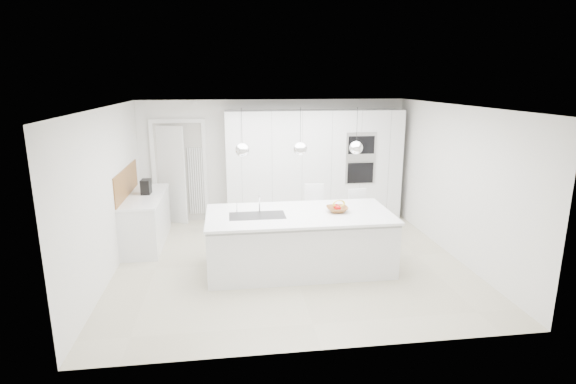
{
  "coord_description": "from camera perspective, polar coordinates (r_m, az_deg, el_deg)",
  "views": [
    {
      "loc": [
        -0.96,
        -6.78,
        2.89
      ],
      "look_at": [
        0.0,
        0.3,
        1.1
      ],
      "focal_mm": 28.0,
      "sensor_mm": 36.0,
      "label": 1
    }
  ],
  "objects": [
    {
      "name": "floor",
      "position": [
        7.43,
        0.31,
        -8.82
      ],
      "size": [
        5.5,
        5.5,
        0.0
      ],
      "primitive_type": "plane",
      "color": "beige",
      "rests_on": "ground"
    },
    {
      "name": "bar_stool_right",
      "position": [
        8.01,
        8.92,
        -3.4
      ],
      "size": [
        0.38,
        0.49,
        1.02
      ],
      "primitive_type": null,
      "rotation": [
        0.0,
        0.0,
        0.09
      ],
      "color": "white",
      "rests_on": "floor"
    },
    {
      "name": "ceiling",
      "position": [
        6.85,
        0.34,
        10.81
      ],
      "size": [
        5.5,
        5.5,
        0.0
      ],
      "primitive_type": "plane",
      "rotation": [
        3.14,
        0.0,
        0.0
      ],
      "color": "white",
      "rests_on": "wall_back"
    },
    {
      "name": "espresso_machine",
      "position": [
        8.42,
        -17.58,
        0.64
      ],
      "size": [
        0.17,
        0.25,
        0.26
      ],
      "primitive_type": "cube",
      "rotation": [
        0.0,
        0.0,
        -0.04
      ],
      "color": "black",
      "rests_on": "left_worktop"
    },
    {
      "name": "apple_b",
      "position": [
        7.04,
        6.1,
        -1.83
      ],
      "size": [
        0.08,
        0.08,
        0.08
      ],
      "primitive_type": "sphere",
      "color": "#BD0A0B",
      "rests_on": "fruit_bowl"
    },
    {
      "name": "apple_a",
      "position": [
        6.95,
        6.3,
        -2.04
      ],
      "size": [
        0.08,
        0.08,
        0.08
      ],
      "primitive_type": "sphere",
      "color": "#BD0A0B",
      "rests_on": "fruit_bowl"
    },
    {
      "name": "pendant_mid",
      "position": [
        6.64,
        1.56,
        5.49
      ],
      "size": [
        0.2,
        0.2,
        0.2
      ],
      "primitive_type": "sphere",
      "color": "white",
      "rests_on": "ceiling"
    },
    {
      "name": "island_worktop",
      "position": [
        6.91,
        1.44,
        -2.84
      ],
      "size": [
        2.84,
        1.4,
        0.04
      ],
      "primitive_type": "cube",
      "color": "white",
      "rests_on": "island_base"
    },
    {
      "name": "tall_cabinets",
      "position": [
        9.31,
        3.32,
        3.28
      ],
      "size": [
        3.6,
        0.6,
        2.3
      ],
      "primitive_type": "cube",
      "color": "white",
      "rests_on": "floor"
    },
    {
      "name": "bar_stool_left",
      "position": [
        7.94,
        3.47,
        -3.11
      ],
      "size": [
        0.39,
        0.52,
        1.09
      ],
      "primitive_type": null,
      "rotation": [
        0.0,
        0.0,
        -0.05
      ],
      "color": "white",
      "rests_on": "floor"
    },
    {
      "name": "left_base_cabinets",
      "position": [
        8.48,
        -17.53,
        -3.47
      ],
      "size": [
        0.6,
        1.8,
        0.86
      ],
      "primitive_type": "cube",
      "color": "white",
      "rests_on": "floor"
    },
    {
      "name": "oak_backsplash",
      "position": [
        8.36,
        -19.83,
        1.21
      ],
      "size": [
        0.02,
        1.8,
        0.5
      ],
      "primitive_type": "cube",
      "color": "olive",
      "rests_on": "wall_left"
    },
    {
      "name": "apple_c",
      "position": [
        7.01,
        6.44,
        -1.96
      ],
      "size": [
        0.07,
        0.07,
        0.07
      ],
      "primitive_type": "sphere",
      "color": "#BD0A0B",
      "rests_on": "fruit_bowl"
    },
    {
      "name": "apple_extra_3",
      "position": [
        6.95,
        6.44,
        -2.08
      ],
      "size": [
        0.08,
        0.08,
        0.08
      ],
      "primitive_type": "sphere",
      "color": "#BD0A0B",
      "rests_on": "fruit_bowl"
    },
    {
      "name": "pendant_left",
      "position": [
        6.55,
        -5.83,
        5.31
      ],
      "size": [
        0.2,
        0.2,
        0.2
      ],
      "primitive_type": "sphere",
      "color": "white",
      "rests_on": "ceiling"
    },
    {
      "name": "radiator",
      "position": [
        9.48,
        -11.59,
        1.36
      ],
      "size": [
        0.32,
        0.04,
        1.4
      ],
      "primitive_type": null,
      "color": "white",
      "rests_on": "floor"
    },
    {
      "name": "hallway_door",
      "position": [
        9.47,
        -15.1,
        2.1
      ],
      "size": [
        0.76,
        0.38,
        2.0
      ],
      "primitive_type": "cube",
      "rotation": [
        0.0,
        0.0,
        -0.44
      ],
      "color": "white",
      "rests_on": "floor"
    },
    {
      "name": "fruit_bowl",
      "position": [
        7.0,
        6.26,
        -2.19
      ],
      "size": [
        0.34,
        0.34,
        0.08
      ],
      "primitive_type": "imported",
      "rotation": [
        0.0,
        0.0,
        -0.01
      ],
      "color": "olive",
      "rests_on": "island_worktop"
    },
    {
      "name": "wall_left",
      "position": [
        7.2,
        -21.9,
        -0.13
      ],
      "size": [
        0.0,
        5.0,
        5.0
      ],
      "primitive_type": "plane",
      "rotation": [
        1.57,
        0.0,
        1.57
      ],
      "color": "silver",
      "rests_on": "ground"
    },
    {
      "name": "island_sink",
      "position": [
        6.81,
        -3.92,
        -3.65
      ],
      "size": [
        0.84,
        0.44,
        0.18
      ],
      "primitive_type": null,
      "color": "#3F3F42",
      "rests_on": "island_worktop"
    },
    {
      "name": "oven_stack",
      "position": [
        9.19,
        9.23,
        4.25
      ],
      "size": [
        0.62,
        0.04,
        1.05
      ],
      "primitive_type": null,
      "color": "#A5A5A8",
      "rests_on": "tall_cabinets"
    },
    {
      "name": "banana_bunch",
      "position": [
        7.01,
        6.49,
        -1.48
      ],
      "size": [
        0.25,
        0.18,
        0.22
      ],
      "primitive_type": "torus",
      "rotation": [
        1.22,
        0.0,
        0.35
      ],
      "color": "yellow",
      "rests_on": "fruit_bowl"
    },
    {
      "name": "left_worktop",
      "position": [
        8.36,
        -17.75,
        -0.52
      ],
      "size": [
        0.62,
        1.82,
        0.04
      ],
      "primitive_type": "cube",
      "color": "white",
      "rests_on": "left_base_cabinets"
    },
    {
      "name": "island_base",
      "position": [
        7.01,
        1.48,
        -6.48
      ],
      "size": [
        2.8,
        1.2,
        0.86
      ],
      "primitive_type": "cube",
      "color": "white",
      "rests_on": "floor"
    },
    {
      "name": "wall_back",
      "position": [
        9.47,
        -1.79,
        4.09
      ],
      "size": [
        5.5,
        0.0,
        5.5
      ],
      "primitive_type": "plane",
      "rotation": [
        1.57,
        0.0,
        0.0
      ],
      "color": "silver",
      "rests_on": "ground"
    },
    {
      "name": "doorway_frame",
      "position": [
        9.48,
        -13.57,
        2.33
      ],
      "size": [
        1.11,
        0.08,
        2.13
      ],
      "primitive_type": null,
      "color": "white",
      "rests_on": "floor"
    },
    {
      "name": "island_tap",
      "position": [
        6.94,
        -3.65,
        -1.33
      ],
      "size": [
        0.02,
        0.02,
        0.3
      ],
      "primitive_type": "cylinder",
      "color": "white",
      "rests_on": "island_worktop"
    },
    {
      "name": "pendant_right",
      "position": [
        6.82,
        8.65,
        5.57
      ],
      "size": [
        0.2,
        0.2,
        0.2
      ],
      "primitive_type": "sphere",
      "color": "white",
      "rests_on": "ceiling"
    }
  ]
}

